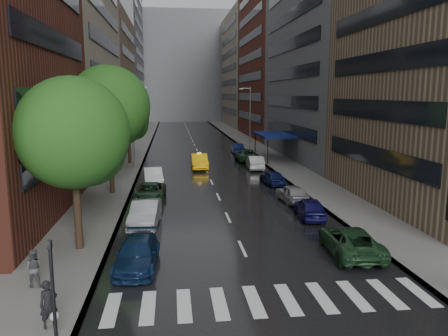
% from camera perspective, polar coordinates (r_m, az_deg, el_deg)
% --- Properties ---
extents(ground, '(220.00, 220.00, 0.00)m').
position_cam_1_polar(ground, '(20.19, 4.30, -14.36)').
color(ground, gray).
rests_on(ground, ground).
extents(road, '(14.00, 140.00, 0.01)m').
position_cam_1_polar(road, '(68.66, -3.79, 2.82)').
color(road, black).
rests_on(road, ground).
extents(sidewalk_left, '(4.00, 140.00, 0.15)m').
position_cam_1_polar(sidewalk_left, '(68.76, -11.30, 2.72)').
color(sidewalk_left, gray).
rests_on(sidewalk_left, ground).
extents(sidewalk_right, '(4.00, 140.00, 0.15)m').
position_cam_1_polar(sidewalk_right, '(69.71, 3.63, 2.99)').
color(sidewalk_right, gray).
rests_on(sidewalk_right, ground).
extents(crosswalk, '(13.15, 2.80, 0.01)m').
position_cam_1_polar(crosswalk, '(18.45, 6.18, -16.77)').
color(crosswalk, silver).
rests_on(crosswalk, ground).
extents(buildings_left, '(8.00, 108.00, 38.00)m').
position_cam_1_polar(buildings_left, '(78.08, -15.76, 15.07)').
color(buildings_left, maroon).
rests_on(buildings_left, ground).
extents(buildings_right, '(8.05, 109.10, 36.00)m').
position_cam_1_polar(buildings_right, '(77.36, 7.34, 14.69)').
color(buildings_right, '#937A5B').
rests_on(buildings_right, ground).
extents(building_far, '(40.00, 14.00, 32.00)m').
position_cam_1_polar(building_far, '(136.34, -5.47, 12.95)').
color(building_far, slate).
rests_on(building_far, ground).
extents(tree_near, '(5.72, 5.72, 9.12)m').
position_cam_1_polar(tree_near, '(23.41, -19.11, 4.33)').
color(tree_near, '#382619').
rests_on(tree_near, ground).
extents(tree_mid, '(6.58, 6.58, 10.48)m').
position_cam_1_polar(tree_mid, '(36.39, -14.83, 7.75)').
color(tree_mid, '#382619').
rests_on(tree_mid, ground).
extents(tree_far, '(4.77, 4.77, 7.60)m').
position_cam_1_polar(tree_far, '(52.02, -12.40, 6.16)').
color(tree_far, '#382619').
rests_on(tree_far, ground).
extents(taxi, '(1.73, 4.94, 1.63)m').
position_cam_1_polar(taxi, '(48.32, -3.24, 0.88)').
color(taxi, yellow).
rests_on(taxi, ground).
extents(parked_cars_left, '(2.52, 24.26, 1.57)m').
position_cam_1_polar(parked_cars_left, '(31.02, -9.93, -4.43)').
color(parked_cars_left, '#0E2244').
rests_on(parked_cars_left, ground).
extents(parked_cars_right, '(2.79, 43.68, 1.51)m').
position_cam_1_polar(parked_cars_right, '(40.94, 6.02, -0.90)').
color(parked_cars_right, '#1C3E21').
rests_on(parked_cars_right, ground).
extents(ped_bag_walker, '(0.74, 0.66, 1.71)m').
position_cam_1_polar(ped_bag_walker, '(16.99, -21.89, -16.29)').
color(ped_bag_walker, black).
rests_on(ped_bag_walker, sidewalk_left).
extents(ped_black_umbrella, '(0.96, 0.98, 2.09)m').
position_cam_1_polar(ped_black_umbrella, '(20.34, -23.71, -10.77)').
color(ped_black_umbrella, '#494A4E').
rests_on(ped_black_umbrella, sidewalk_left).
extents(traffic_light, '(0.18, 0.15, 3.45)m').
position_cam_1_polar(traffic_light, '(15.65, -21.52, -13.53)').
color(traffic_light, black).
rests_on(traffic_light, sidewalk_left).
extents(street_lamp_left, '(1.74, 0.22, 9.00)m').
position_cam_1_polar(street_lamp_left, '(48.35, -11.74, 5.56)').
color(street_lamp_left, gray).
rests_on(street_lamp_left, sidewalk_left).
extents(street_lamp_right, '(1.74, 0.22, 9.00)m').
position_cam_1_polar(street_lamp_right, '(64.17, 3.36, 6.72)').
color(street_lamp_right, gray).
rests_on(street_lamp_right, sidewalk_right).
extents(awning, '(4.00, 8.00, 3.12)m').
position_cam_1_polar(awning, '(54.79, 6.50, 4.33)').
color(awning, navy).
rests_on(awning, sidewalk_right).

